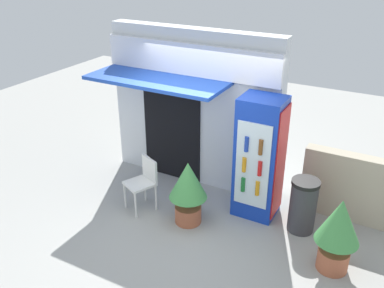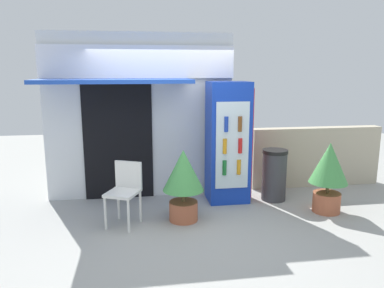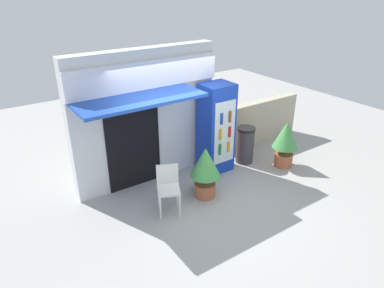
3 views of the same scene
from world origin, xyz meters
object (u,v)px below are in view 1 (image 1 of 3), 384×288
Objects in this scene: potted_plant_near_shop at (188,187)px; potted_plant_curbside at (338,229)px; plastic_chair at (144,180)px; trash_bin at (303,205)px; drink_cooler at (260,158)px.

potted_plant_curbside is at bearing -0.23° from potted_plant_near_shop.
plastic_chair is 1.03× the size of trash_bin.
potted_plant_curbside is at bearing -0.35° from plastic_chair.
potted_plant_near_shop is 2.24m from potted_plant_curbside.
drink_cooler is at bearing 41.79° from potted_plant_near_shop.
drink_cooler reaches higher than trash_bin.
plastic_chair is at bearing -155.93° from drink_cooler.
potted_plant_near_shop is at bearing 179.77° from potted_plant_curbside.
potted_plant_near_shop reaches higher than trash_bin.
potted_plant_curbside reaches higher than trash_bin.
trash_bin is (1.63, 0.65, -0.20)m from potted_plant_near_shop.
potted_plant_near_shop is at bearing -138.21° from drink_cooler.
plastic_chair is at bearing 179.65° from potted_plant_curbside.
potted_plant_near_shop is at bearing -158.39° from trash_bin.
plastic_chair is (-1.69, -0.75, -0.46)m from drink_cooler.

